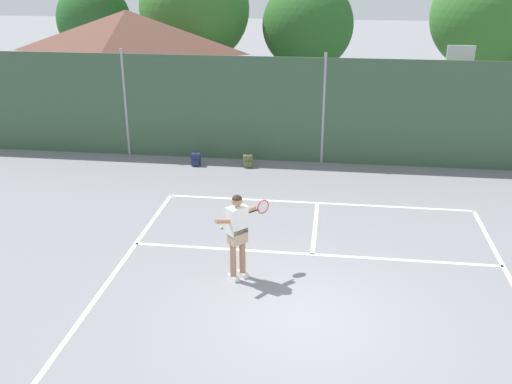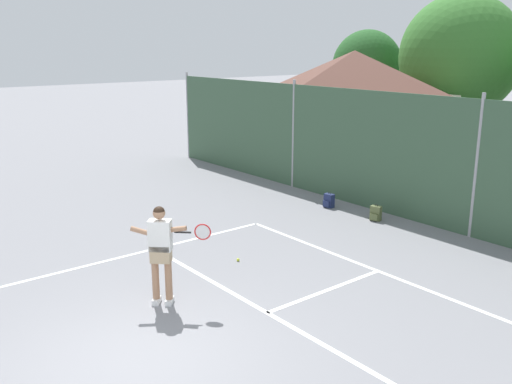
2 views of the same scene
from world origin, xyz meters
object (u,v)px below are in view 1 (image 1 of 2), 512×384
object	(u,v)px
basketball_hoop	(457,83)
tennis_player	(238,229)
tennis_ball	(221,227)
backpack_navy	(196,160)
backpack_olive	(248,161)

from	to	relation	value
basketball_hoop	tennis_player	world-z (taller)	basketball_hoop
tennis_ball	backpack_navy	bearing A→B (deg)	110.38
basketball_hoop	tennis_ball	bearing A→B (deg)	-131.38
basketball_hoop	tennis_ball	xyz separation A→B (m)	(-6.67, -7.57, -2.28)
basketball_hoop	backpack_navy	xyz separation A→B (m)	(-8.38, -2.98, -2.12)
tennis_player	basketball_hoop	bearing A→B (deg)	59.26
tennis_player	backpack_navy	bearing A→B (deg)	109.96
basketball_hoop	backpack_olive	size ratio (longest dim) A/B	7.67
tennis_ball	tennis_player	bearing A→B (deg)	-70.89
tennis_ball	backpack_olive	xyz separation A→B (m)	(-0.03, 4.67, 0.16)
backpack_navy	tennis_ball	bearing A→B (deg)	-69.62
basketball_hoop	backpack_navy	bearing A→B (deg)	-160.41
tennis_ball	backpack_olive	bearing A→B (deg)	90.42
tennis_ball	backpack_navy	distance (m)	4.90
basketball_hoop	tennis_ball	size ratio (longest dim) A/B	53.79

